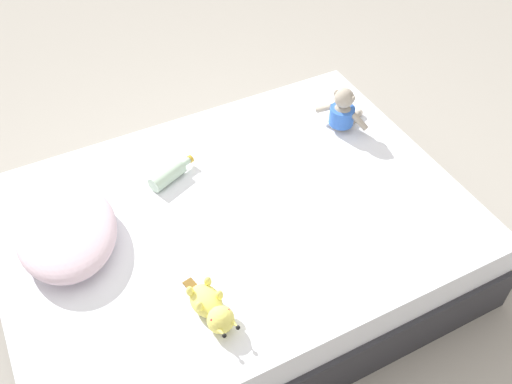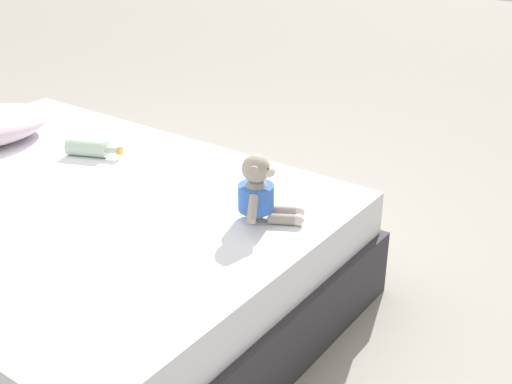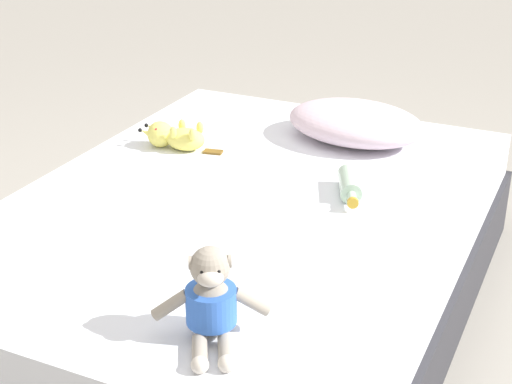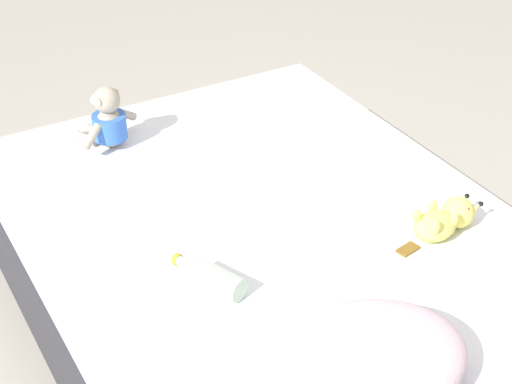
{
  "view_description": "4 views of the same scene",
  "coord_description": "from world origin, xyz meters",
  "px_view_note": "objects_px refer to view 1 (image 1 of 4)",
  "views": [
    {
      "loc": [
        -1.5,
        0.66,
        2.24
      ],
      "look_at": [
        0.02,
        -0.12,
        0.49
      ],
      "focal_mm": 39.79,
      "sensor_mm": 36.0,
      "label": 1
    },
    {
      "loc": [
        -1.32,
        -1.87,
        1.47
      ],
      "look_at": [
        0.27,
        -0.72,
        0.53
      ],
      "focal_mm": 45.63,
      "sensor_mm": 36.0,
      "label": 2
    },
    {
      "loc": [
        1.03,
        -2.1,
        1.54
      ],
      "look_at": [
        0.09,
        -0.08,
        0.5
      ],
      "focal_mm": 55.18,
      "sensor_mm": 36.0,
      "label": 3
    },
    {
      "loc": [
        1.08,
        1.76,
        1.92
      ],
      "look_at": [
        0.01,
        -0.12,
        0.49
      ],
      "focal_mm": 57.1,
      "sensor_mm": 36.0,
      "label": 4
    }
  ],
  "objects_px": {
    "plush_monkey": "(343,112)",
    "glass_bottle": "(169,175)",
    "pillow": "(66,230)",
    "plush_yellow_creature": "(212,308)",
    "bed": "(235,244)"
  },
  "relations": [
    {
      "from": "pillow",
      "to": "bed",
      "type": "bearing_deg",
      "value": -103.71
    },
    {
      "from": "plush_monkey",
      "to": "glass_bottle",
      "type": "distance_m",
      "value": 0.9
    },
    {
      "from": "pillow",
      "to": "plush_yellow_creature",
      "type": "relative_size",
      "value": 1.79
    },
    {
      "from": "bed",
      "to": "pillow",
      "type": "bearing_deg",
      "value": 76.29
    },
    {
      "from": "bed",
      "to": "plush_monkey",
      "type": "distance_m",
      "value": 0.84
    },
    {
      "from": "pillow",
      "to": "glass_bottle",
      "type": "bearing_deg",
      "value": -73.38
    },
    {
      "from": "pillow",
      "to": "glass_bottle",
      "type": "distance_m",
      "value": 0.51
    },
    {
      "from": "pillow",
      "to": "plush_yellow_creature",
      "type": "height_order",
      "value": "pillow"
    },
    {
      "from": "glass_bottle",
      "to": "plush_monkey",
      "type": "bearing_deg",
      "value": -92.33
    },
    {
      "from": "plush_yellow_creature",
      "to": "plush_monkey",
      "type": "bearing_deg",
      "value": -55.54
    },
    {
      "from": "plush_monkey",
      "to": "glass_bottle",
      "type": "height_order",
      "value": "plush_monkey"
    },
    {
      "from": "pillow",
      "to": "glass_bottle",
      "type": "xyz_separation_m",
      "value": [
        0.15,
        -0.49,
        -0.04
      ]
    },
    {
      "from": "bed",
      "to": "pillow",
      "type": "relative_size",
      "value": 3.42
    },
    {
      "from": "plush_yellow_creature",
      "to": "bed",
      "type": "bearing_deg",
      "value": -34.16
    },
    {
      "from": "bed",
      "to": "plush_yellow_creature",
      "type": "xyz_separation_m",
      "value": [
        -0.43,
        0.29,
        0.27
      ]
    }
  ]
}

